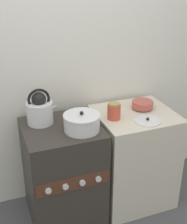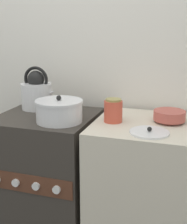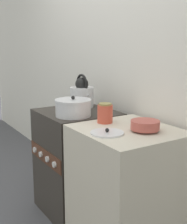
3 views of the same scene
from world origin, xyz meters
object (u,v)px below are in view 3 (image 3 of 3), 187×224
(cooking_pot, at_px, (73,108))
(storage_jar, at_px, (105,113))
(stove, at_px, (77,162))
(loose_pot_lid, at_px, (107,133))
(enamel_bowl, at_px, (145,125))
(kettle, at_px, (82,94))

(cooking_pot, bearing_deg, storage_jar, 16.12)
(stove, relative_size, storage_jar, 6.38)
(cooking_pot, relative_size, loose_pot_lid, 1.34)
(stove, height_order, loose_pot_lid, loose_pot_lid)
(stove, height_order, cooking_pot, cooking_pot)
(enamel_bowl, xyz_separation_m, loose_pot_lid, (-0.08, -0.23, -0.03))
(storage_jar, distance_m, loose_pot_lid, 0.27)
(enamel_bowl, height_order, loose_pot_lid, enamel_bowl)
(cooking_pot, distance_m, loose_pot_lid, 0.52)
(cooking_pot, distance_m, enamel_bowl, 0.62)
(kettle, height_order, loose_pot_lid, kettle)
(stove, height_order, storage_jar, storage_jar)
(stove, height_order, kettle, kettle)
(stove, bearing_deg, loose_pot_lid, -13.13)
(kettle, bearing_deg, enamel_bowl, -3.23)
(cooking_pot, distance_m, storage_jar, 0.31)
(stove, relative_size, cooking_pot, 3.15)
(enamel_bowl, bearing_deg, cooking_pot, -163.66)
(cooking_pot, relative_size, enamel_bowl, 1.52)
(stove, xyz_separation_m, loose_pot_lid, (0.65, -0.15, 0.43))
(kettle, xyz_separation_m, loose_pot_lid, (0.78, -0.28, -0.10))
(kettle, distance_m, enamel_bowl, 0.86)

